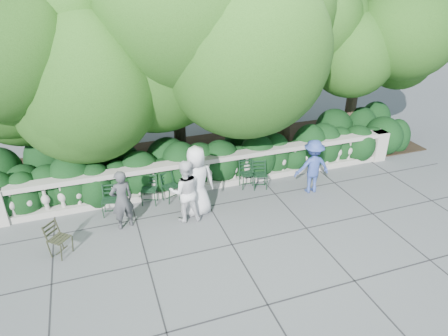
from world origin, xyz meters
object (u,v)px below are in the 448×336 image
object	(u,v)px
chair_d	(175,202)
person_older_blue	(313,166)
person_businessman	(197,181)
chair_a	(149,206)
chair_f	(260,190)
chair_b	(111,218)
person_woman_grey	(122,200)
chair_c	(248,189)
chair_weathered	(68,256)
person_casual_man	(185,191)

from	to	relation	value
chair_d	person_older_blue	bearing A→B (deg)	-31.82
person_businessman	person_older_blue	size ratio (longest dim) A/B	1.20
chair_a	chair_f	world-z (taller)	same
chair_b	person_older_blue	distance (m)	5.72
chair_b	person_woman_grey	xyz separation A→B (m)	(0.31, -0.53, 0.79)
chair_a	person_older_blue	world-z (taller)	person_older_blue
chair_b	person_woman_grey	distance (m)	1.00
chair_c	chair_weathered	world-z (taller)	same
chair_f	person_casual_man	size ratio (longest dim) A/B	0.50
person_businessman	person_woman_grey	world-z (taller)	person_businessman
chair_f	person_casual_man	xyz separation A→B (m)	(-2.42, -0.73, 0.84)
chair_d	person_woman_grey	world-z (taller)	person_woman_grey
person_woman_grey	person_casual_man	bearing A→B (deg)	156.33
person_woman_grey	person_older_blue	world-z (taller)	person_older_blue
chair_f	chair_b	bearing A→B (deg)	-166.56
chair_c	person_casual_man	xyz separation A→B (m)	(-2.12, -0.90, 0.84)
chair_weathered	person_woman_grey	bearing A→B (deg)	-20.24
chair_a	chair_d	xyz separation A→B (m)	(0.70, -0.02, 0.00)
person_businessman	chair_weathered	bearing A→B (deg)	16.72
chair_d	person_woman_grey	size ratio (longest dim) A/B	0.53
chair_weathered	chair_f	bearing A→B (deg)	-34.85
person_casual_man	person_older_blue	world-z (taller)	person_casual_man
person_woman_grey	chair_f	bearing A→B (deg)	170.81
person_casual_man	chair_a	bearing A→B (deg)	-41.13
chair_d	person_businessman	distance (m)	1.29
chair_c	chair_d	distance (m)	2.23
chair_f	person_older_blue	size ratio (longest dim) A/B	0.52
chair_a	person_casual_man	bearing A→B (deg)	-29.12
chair_a	person_businessman	world-z (taller)	person_businessman
chair_c	person_casual_man	bearing A→B (deg)	-154.13
chair_d	chair_weathered	size ratio (longest dim) A/B	1.00
person_woman_grey	person_older_blue	bearing A→B (deg)	163.38
person_businessman	person_casual_man	bearing A→B (deg)	31.61
chair_f	person_woman_grey	bearing A→B (deg)	-158.90
chair_f	chair_a	bearing A→B (deg)	-170.45
chair_f	person_businessman	distance (m)	2.34
chair_a	chair_weathered	size ratio (longest dim) A/B	1.00
person_businessman	person_casual_man	xyz separation A→B (m)	(-0.36, -0.19, -0.12)
chair_weathered	person_businessman	bearing A→B (deg)	-35.60
person_businessman	person_woman_grey	xyz separation A→B (m)	(-1.91, -0.01, -0.17)
person_casual_man	chair_c	bearing A→B (deg)	-149.02
chair_c	chair_d	bearing A→B (deg)	-177.55
chair_b	chair_weathered	size ratio (longest dim) A/B	1.00
chair_d	chair_weathered	world-z (taller)	same
chair_weathered	person_businessman	size ratio (longest dim) A/B	0.44
chair_d	person_older_blue	size ratio (longest dim) A/B	0.52
chair_a	person_woman_grey	size ratio (longest dim) A/B	0.53
chair_b	chair_c	size ratio (longest dim) A/B	1.00
person_businessman	person_older_blue	xyz separation A→B (m)	(3.43, 0.03, -0.16)
person_woman_grey	chair_weathered	bearing A→B (deg)	11.08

